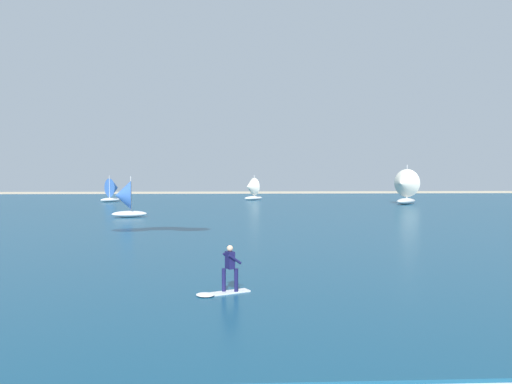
# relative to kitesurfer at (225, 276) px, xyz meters

# --- Properties ---
(ocean) EXTENTS (160.00, 90.00, 0.10)m
(ocean) POSITION_rel_kitesurfer_xyz_m (1.61, 37.09, -0.65)
(ocean) COLOR navy
(ocean) RESTS_ON ground
(kitesurfer) EXTENTS (2.00, 1.39, 1.67)m
(kitesurfer) POSITION_rel_kitesurfer_xyz_m (0.00, 0.00, 0.00)
(kitesurfer) COLOR white
(kitesurfer) RESTS_ON ocean
(sailboat_anchored_offshore) EXTENTS (3.31, 3.06, 3.67)m
(sailboat_anchored_offshore) POSITION_rel_kitesurfer_xyz_m (3.26, 59.44, 1.08)
(sailboat_anchored_offshore) COLOR white
(sailboat_anchored_offshore) RESTS_ON ocean
(sailboat_mid_left) EXTENTS (4.45, 4.47, 5.05)m
(sailboat_mid_left) POSITION_rel_kitesurfer_xyz_m (22.33, 48.54, 1.71)
(sailboat_mid_left) COLOR silver
(sailboat_mid_left) RESTS_ON ocean
(sailboat_heeled_over) EXTENTS (3.31, 2.86, 3.77)m
(sailboat_heeled_over) POSITION_rel_kitesurfer_xyz_m (-9.51, 31.02, 1.12)
(sailboat_heeled_over) COLOR white
(sailboat_heeled_over) RESTS_ON ocean
(sailboat_mid_right) EXTENTS (3.22, 3.21, 3.64)m
(sailboat_mid_right) POSITION_rel_kitesurfer_xyz_m (-15.99, 56.39, 1.06)
(sailboat_mid_right) COLOR white
(sailboat_mid_right) RESTS_ON ocean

